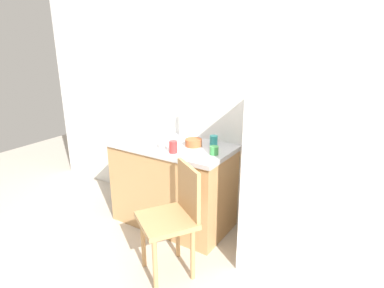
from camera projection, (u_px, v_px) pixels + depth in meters
name	position (u px, v px, depth m)	size (l,w,h in m)	color
ground_plane	(168.00, 273.00, 2.57)	(8.00, 8.00, 0.00)	#BCB2A3
back_wall	(229.00, 96.00, 2.97)	(4.80, 0.10, 2.55)	silver
cabinet_base	(173.00, 186.00, 3.17)	(1.13, 0.60, 0.80)	tan
countertop	(173.00, 145.00, 3.04)	(1.17, 0.64, 0.04)	#B7B7BC
faucet	(180.00, 124.00, 3.23)	(0.02, 0.02, 0.24)	#B7B7BC
refrigerator	(295.00, 179.00, 2.46)	(0.64, 0.61, 1.51)	white
chair	(174.00, 215.00, 2.45)	(0.55, 0.55, 0.89)	tan
dish_tray	(149.00, 134.00, 3.23)	(0.28, 0.20, 0.05)	white
terracotta_bowl	(194.00, 142.00, 2.95)	(0.15, 0.15, 0.06)	#B25B33
cup_red	(173.00, 147.00, 2.76)	(0.07, 0.07, 0.10)	red
cup_white	(163.00, 143.00, 2.88)	(0.07, 0.07, 0.10)	white
cup_green	(214.00, 150.00, 2.73)	(0.08, 0.08, 0.07)	green
cup_teal	(214.00, 141.00, 2.93)	(0.07, 0.07, 0.10)	teal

